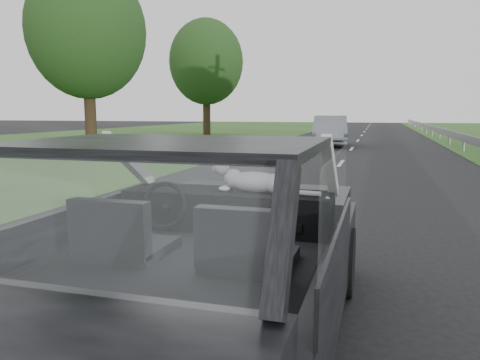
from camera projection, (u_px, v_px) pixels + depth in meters
The scene contains 10 objects.
ground at pixel (200, 352), 3.13m from camera, with size 140.00×140.00×0.00m, color #27282B.
subject_car at pixel (199, 248), 3.03m from camera, with size 1.80×4.00×1.45m, color black.
dashboard at pixel (228, 210), 3.60m from camera, with size 1.58×0.45×0.30m, color black.
driver_seat at pixel (119, 231), 2.84m from camera, with size 0.50×0.72×0.42m, color black.
passenger_seat at pixel (246, 241), 2.62m from camera, with size 0.50×0.72×0.42m, color black.
steering_wheel at pixel (164, 205), 3.43m from camera, with size 0.36×0.36×0.04m, color black.
cat at pixel (255, 181), 3.50m from camera, with size 0.60×0.19×0.27m, color #9B9CA2.
other_car at pixel (330, 131), 21.95m from camera, with size 1.70×4.31×1.42m, color #9CA2AC.
tree_5 at pixel (88, 58), 21.05m from camera, with size 5.26×5.26×7.97m, color #1E471C, non-canonical shape.
tree_6 at pixel (206, 79), 32.00m from camera, with size 5.04×5.04×7.63m, color #1E471C, non-canonical shape.
Camera 1 is at (1.09, -2.74, 1.60)m, focal length 35.00 mm.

